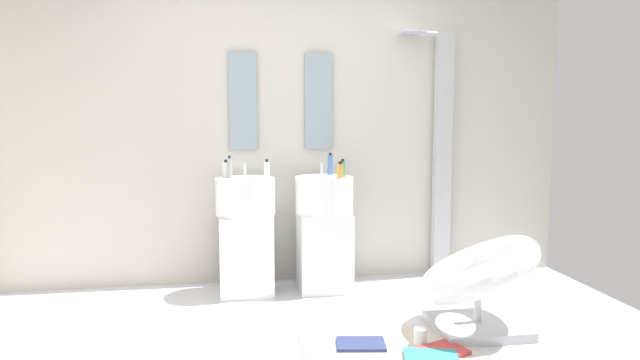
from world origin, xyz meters
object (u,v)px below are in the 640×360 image
Objects in this scene: soap_bottle_grey at (230,168)px; soap_bottle_green at (343,169)px; lounge_chair at (479,277)px; soap_bottle_white at (267,169)px; soap_bottle_amber at (340,170)px; soap_bottle_blue at (330,165)px; magazine_teal at (431,357)px; pedestal_sink_right at (324,230)px; magazine_navy at (361,344)px; coffee_mug at (421,337)px; pedestal_sink_left at (246,233)px; magazine_red at (440,352)px; soap_bottle_clear at (226,169)px; shower_column at (441,149)px.

soap_bottle_green is (0.86, -0.08, -0.01)m from soap_bottle_grey.
soap_bottle_white is at bearing 140.36° from lounge_chair.
soap_bottle_blue is at bearing 97.03° from soap_bottle_amber.
soap_bottle_white and soap_bottle_green have the same top height.
soap_bottle_blue is (-0.29, 1.55, 0.95)m from magazine_teal.
soap_bottle_blue is (0.07, 0.14, 0.50)m from pedestal_sink_right.
soap_bottle_white is at bearing 120.25° from magazine_navy.
coffee_mug is at bearing -48.52° from soap_bottle_grey.
pedestal_sink_left is at bearing -168.07° from soap_bottle_blue.
soap_bottle_white reaches higher than magazine_red.
pedestal_sink_right is 0.66m from soap_bottle_white.
magazine_teal reaches higher than magazine_navy.
soap_bottle_clear is (-0.75, 0.07, 0.48)m from pedestal_sink_right.
soap_bottle_blue reaches higher than pedestal_sink_right.
soap_bottle_amber is 0.75× the size of soap_bottle_grey.
pedestal_sink_left is 3.48× the size of magazine_navy.
coffee_mug reaches higher than magazine_teal.
pedestal_sink_right is 5.65× the size of soap_bottle_blue.
soap_bottle_amber is at bearing -82.97° from soap_bottle_blue.
soap_bottle_grey is (-0.12, 0.03, 0.50)m from pedestal_sink_left.
soap_bottle_amber is (0.03, -0.25, -0.02)m from soap_bottle_blue.
magazine_teal is 1.66m from soap_bottle_green.
soap_bottle_white is 0.28m from soap_bottle_grey.
shower_column is at bearing 13.09° from pedestal_sink_right.
soap_bottle_blue is (0.52, 0.14, 0.02)m from soap_bottle_white.
magazine_teal is 3.00× the size of coffee_mug.
magazine_red is (0.42, -0.19, 0.00)m from magazine_navy.
pedestal_sink_left is at bearing 143.94° from lounge_chair.
coffee_mug is 1.44m from soap_bottle_amber.
soap_bottle_green reaches higher than pedestal_sink_left.
soap_bottle_clear is (-1.11, 1.48, 0.93)m from magazine_teal.
shower_column is at bearing 62.85° from magazine_navy.
magazine_teal is at bearing -53.04° from soap_bottle_clear.
soap_bottle_clear is 0.97× the size of soap_bottle_green.
magazine_navy is 2.87× the size of coffee_mug.
shower_column is 1.99× the size of lounge_chair.
soap_bottle_clear is (-0.82, -0.08, -0.02)m from soap_bottle_blue.
lounge_chair is 1.96m from soap_bottle_grey.
soap_bottle_grey is (-1.76, -0.21, -0.11)m from shower_column.
soap_bottle_blue reaches higher than soap_bottle_white.
soap_bottle_grey is at bearing 170.90° from soap_bottle_amber.
soap_bottle_clear is at bearing 121.59° from soap_bottle_grey.
magazine_red is 1.69× the size of soap_bottle_grey.
coffee_mug is at bearing -51.02° from pedestal_sink_left.
soap_bottle_amber reaches higher than magazine_teal.
soap_bottle_grey is 1.20× the size of soap_bottle_green.
shower_column reaches higher than pedestal_sink_left.
magazine_teal is at bearing -139.73° from lounge_chair.
coffee_mug is 0.71× the size of soap_bottle_green.
soap_bottle_green is at bearing 61.18° from soap_bottle_amber.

